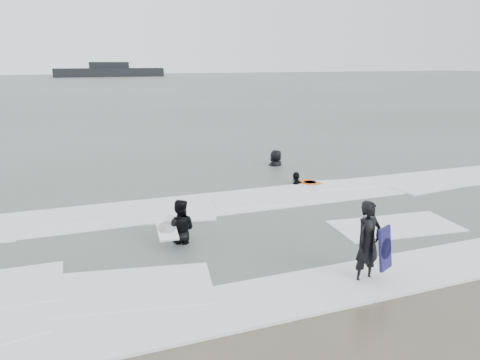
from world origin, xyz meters
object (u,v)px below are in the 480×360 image
object	(u,v)px
surfer_wading	(180,243)
surfer_right_near	(296,185)
surfer_right_far	(276,167)
surfer_centre	(365,281)
vessel_horizon	(109,71)

from	to	relation	value
surfer_wading	surfer_right_near	world-z (taller)	surfer_wading
surfer_right_near	surfer_right_far	world-z (taller)	surfer_right_far
surfer_wading	surfer_right_far	xyz separation A→B (m)	(6.40, 7.68, 0.00)
surfer_right_far	surfer_wading	bearing A→B (deg)	26.42
surfer_centre	surfer_wading	distance (m)	5.01
surfer_right_near	vessel_horizon	bearing A→B (deg)	-144.70
surfer_centre	vessel_horizon	xyz separation A→B (m)	(6.85, 133.50, 1.53)
surfer_centre	surfer_right_far	bearing A→B (deg)	63.50
vessel_horizon	surfer_right_far	bearing A→B (deg)	-91.81
surfer_centre	surfer_right_near	distance (m)	8.38
surfer_wading	surfer_right_near	bearing A→B (deg)	-121.21
surfer_wading	surfer_right_near	distance (m)	7.23
surfer_centre	vessel_horizon	world-z (taller)	vessel_horizon
surfer_right_far	surfer_right_near	bearing A→B (deg)	55.35
surfer_centre	surfer_right_far	size ratio (longest dim) A/B	0.98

